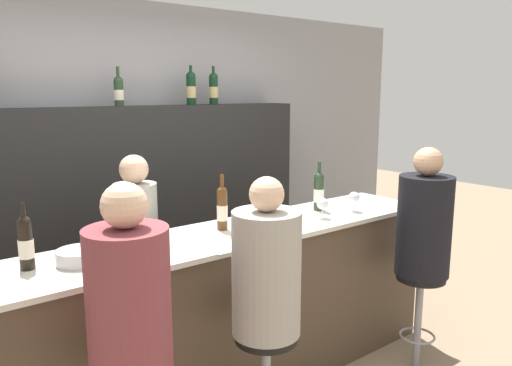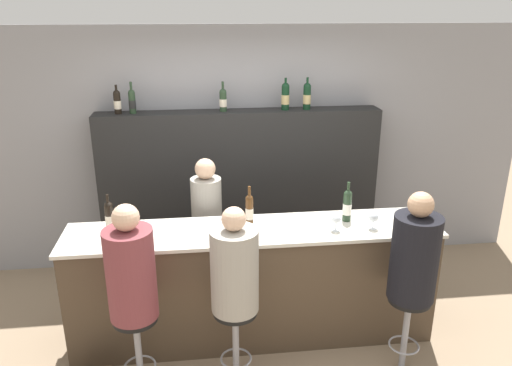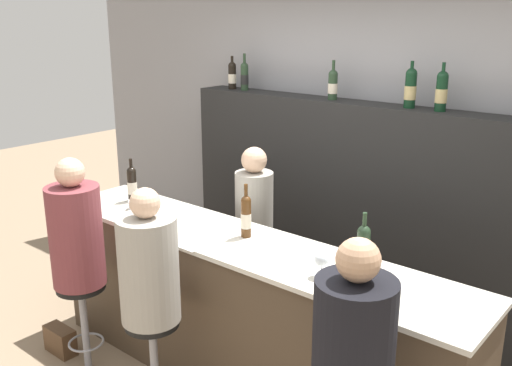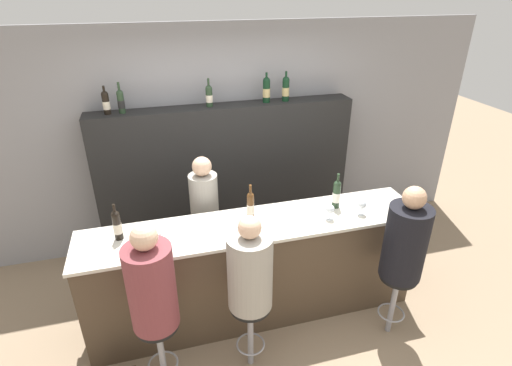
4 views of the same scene
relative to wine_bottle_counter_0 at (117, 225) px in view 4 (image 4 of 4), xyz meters
The scene contains 23 objects.
ground_plane 1.69m from the wine_bottle_counter_0, 17.23° to the right, with size 16.00×16.00×0.00m, color #8C755B.
wall_back 1.82m from the wine_bottle_counter_0, 50.50° to the left, with size 6.40×0.05×2.60m.
bar_counter 1.33m from the wine_bottle_counter_0, ahead, with size 3.10×0.60×1.04m.
back_bar_cabinet 1.68m from the wine_bottle_counter_0, 45.54° to the left, with size 2.90×0.28×1.77m.
wine_bottle_counter_0 is the anchor object (origin of this frame).
wine_bottle_counter_1 1.13m from the wine_bottle_counter_0, ahead, with size 0.07×0.07×0.35m.
wine_bottle_counter_2 1.97m from the wine_bottle_counter_0, ahead, with size 0.07×0.07×0.35m.
wine_bottle_backbar_0 1.38m from the wine_bottle_counter_0, 91.79° to the left, with size 0.07×0.07×0.28m.
wine_bottle_backbar_1 1.38m from the wine_bottle_counter_0, 84.91° to the left, with size 0.07×0.07×0.31m.
wine_bottle_backbar_2 1.70m from the wine_bottle_counter_0, 49.81° to the left, with size 0.07×0.07×0.30m.
wine_bottle_backbar_3 2.14m from the wine_bottle_counter_0, 35.92° to the left, with size 0.08×0.08×0.32m.
wine_bottle_backbar_4 2.31m from the wine_bottle_counter_0, 32.51° to the left, with size 0.08×0.08×0.32m.
wine_glass_0 1.83m from the wine_bottle_counter_0, ahead, with size 0.08×0.08×0.14m.
wine_glass_1 2.15m from the wine_bottle_counter_0, ahead, with size 0.08×0.08×0.14m.
metal_bowl 0.26m from the wine_bottle_counter_0, 18.20° to the right, with size 0.23×0.23×0.07m.
tasting_menu 0.99m from the wine_bottle_counter_0, 14.74° to the right, with size 0.21×0.30×0.00m.
bar_stool_left 0.96m from the wine_bottle_counter_0, 70.50° to the right, with size 0.33×0.33×0.67m.
guest_seated_left 0.70m from the wine_bottle_counter_0, 70.50° to the right, with size 0.35×0.35×0.86m.
bar_stool_middle 1.33m from the wine_bottle_counter_0, 34.28° to the right, with size 0.33×0.33×0.67m.
guest_seated_middle 1.17m from the wine_bottle_counter_0, 34.28° to the right, with size 0.35×0.35×0.81m.
bar_stool_right 2.48m from the wine_bottle_counter_0, 15.82° to the right, with size 0.33×0.33×0.67m.
guest_seated_right 2.40m from the wine_bottle_counter_0, 15.82° to the right, with size 0.35×0.35×0.86m.
bartender 1.05m from the wine_bottle_counter_0, 32.17° to the left, with size 0.28×0.28×1.48m.
Camera 4 is at (-0.80, -2.61, 2.95)m, focal length 28.00 mm.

